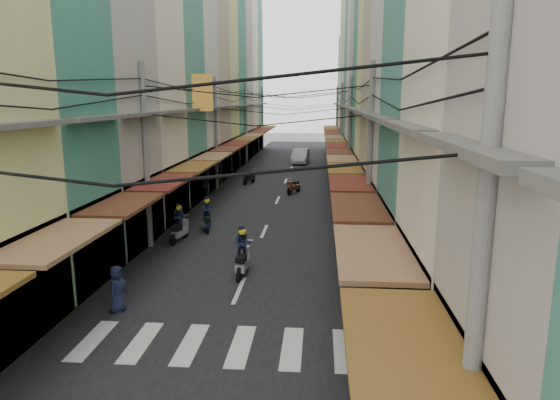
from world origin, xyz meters
The scene contains 15 objects.
ground centered at (0.00, 0.00, 0.00)m, with size 160.00×160.00×0.00m, color slate.
road centered at (0.00, 20.00, 0.01)m, with size 10.00×80.00×0.02m, color black.
sidewalk_left centered at (-6.50, 20.00, 0.03)m, with size 3.00×80.00×0.06m, color gray.
sidewalk_right centered at (6.50, 20.00, 0.03)m, with size 3.00×80.00×0.06m, color gray.
crosswalk centered at (0.00, -6.00, 0.03)m, with size 7.55×2.40×0.01m.
building_row_left centered at (-7.92, 16.56, 9.78)m, with size 7.80×67.67×23.70m.
building_row_right centered at (7.92, 16.45, 9.41)m, with size 7.80×68.98×22.59m.
utility_poles centered at (0.00, 15.01, 6.59)m, with size 10.20×66.13×8.20m.
white_car centered at (0.74, 33.37, 0.00)m, with size 5.26×2.06×1.86m, color silver.
bicycle centered at (5.94, 0.60, 0.00)m, with size 0.66×1.76×1.21m, color black.
moving_scooters centered at (-1.25, 6.26, 0.54)m, with size 8.04×22.63×1.93m.
parked_scooters centered at (4.58, -4.86, 0.48)m, with size 13.30×14.96×1.00m.
pedestrians centered at (-4.06, 3.94, 1.05)m, with size 14.10×25.43×2.24m.
market_umbrella centered at (5.71, -3.67, 2.37)m, with size 2.55×2.55×2.69m.
traffic_sign centered at (5.89, -0.30, 2.24)m, with size 0.10×0.67×3.05m.
Camera 1 is at (2.77, -18.42, 6.66)m, focal length 32.00 mm.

